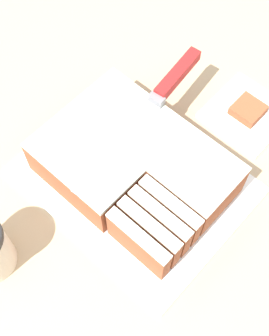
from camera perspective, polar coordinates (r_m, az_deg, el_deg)
The scene contains 7 objects.
ground_plane at distance 1.71m, azimuth -2.69°, elevation -16.67°, with size 8.00×8.00×0.00m, color #4C4742.
countertop at distance 1.26m, azimuth -3.57°, elevation -12.45°, with size 1.40×1.10×0.92m.
cake_board at distance 0.84m, azimuth -0.00°, elevation -1.43°, with size 0.30×0.39×0.01m.
cake at distance 0.81m, azimuth -0.10°, elevation 0.36°, with size 0.22×0.31×0.08m.
knife at distance 0.83m, azimuth 3.65°, elevation 9.45°, with size 0.35×0.07×0.02m.
paper_napkin at distance 0.94m, azimuth 13.52°, elevation 6.49°, with size 0.14×0.14×0.01m.
brownie at distance 0.93m, azimuth 13.68°, elevation 6.91°, with size 0.06×0.06×0.02m.
Camera 1 is at (-0.20, -0.29, 1.67)m, focal length 50.00 mm.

